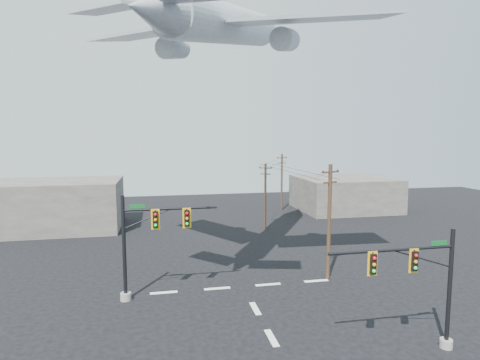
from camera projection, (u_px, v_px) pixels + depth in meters
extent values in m
cube|color=white|center=(272.00, 338.00, 23.06)|extent=(0.40, 2.00, 0.01)
cube|color=white|center=(255.00, 308.00, 26.96)|extent=(0.40, 2.00, 0.01)
cube|color=white|center=(164.00, 293.00, 29.66)|extent=(2.00, 0.40, 0.01)
cube|color=white|center=(217.00, 288.00, 30.46)|extent=(2.00, 0.40, 0.01)
cube|color=white|center=(268.00, 284.00, 31.25)|extent=(2.00, 0.40, 0.01)
cube|color=white|center=(316.00, 281.00, 32.04)|extent=(2.00, 0.40, 0.01)
cylinder|color=gray|center=(446.00, 343.00, 22.01)|extent=(0.67, 0.67, 0.48)
cylinder|color=black|center=(450.00, 289.00, 21.65)|extent=(0.23, 0.23, 6.68)
cylinder|color=black|center=(392.00, 250.00, 20.68)|extent=(7.07, 0.15, 0.15)
cylinder|color=black|center=(422.00, 259.00, 21.09)|extent=(3.72, 0.08, 0.08)
cube|color=black|center=(414.00, 261.00, 20.84)|extent=(0.32, 0.29, 1.05)
cube|color=#EEA70E|center=(414.00, 261.00, 20.86)|extent=(0.53, 0.04, 1.29)
sphere|color=red|center=(416.00, 255.00, 20.65)|extent=(0.19, 0.19, 0.19)
sphere|color=orange|center=(416.00, 262.00, 20.68)|extent=(0.19, 0.19, 0.19)
sphere|color=#0CCD3B|center=(416.00, 268.00, 20.72)|extent=(0.19, 0.19, 0.19)
cube|color=black|center=(373.00, 264.00, 20.37)|extent=(0.32, 0.29, 1.05)
cube|color=#EEA70E|center=(372.00, 264.00, 20.39)|extent=(0.53, 0.04, 1.29)
sphere|color=red|center=(374.00, 258.00, 20.18)|extent=(0.19, 0.19, 0.19)
sphere|color=orange|center=(374.00, 265.00, 20.22)|extent=(0.19, 0.19, 0.19)
sphere|color=#0CCD3B|center=(374.00, 271.00, 20.25)|extent=(0.19, 0.19, 0.19)
cube|color=#0B531D|center=(439.00, 243.00, 21.13)|extent=(0.91, 0.04, 0.25)
cylinder|color=gray|center=(126.00, 297.00, 28.29)|extent=(0.75, 0.75, 0.54)
cylinder|color=black|center=(124.00, 248.00, 27.89)|extent=(0.26, 0.26, 7.52)
cylinder|color=black|center=(171.00, 209.00, 28.24)|extent=(6.54, 0.17, 0.17)
cylinder|color=black|center=(147.00, 219.00, 27.99)|extent=(3.52, 0.09, 0.09)
cube|color=black|center=(155.00, 219.00, 27.94)|extent=(0.37, 0.32, 1.18)
cube|color=#EEA70E|center=(155.00, 219.00, 27.96)|extent=(0.59, 0.04, 1.45)
sphere|color=red|center=(155.00, 215.00, 27.72)|extent=(0.21, 0.21, 0.21)
sphere|color=orange|center=(155.00, 220.00, 27.76)|extent=(0.21, 0.21, 0.21)
sphere|color=#0CCD3B|center=(156.00, 225.00, 27.81)|extent=(0.21, 0.21, 0.21)
cube|color=black|center=(187.00, 218.00, 28.37)|extent=(0.37, 0.32, 1.18)
cube|color=#EEA70E|center=(187.00, 218.00, 28.39)|extent=(0.59, 0.04, 1.45)
sphere|color=red|center=(187.00, 213.00, 28.15)|extent=(0.21, 0.21, 0.21)
sphere|color=orange|center=(187.00, 219.00, 28.20)|extent=(0.21, 0.21, 0.21)
sphere|color=#0CCD3B|center=(187.00, 224.00, 28.24)|extent=(0.21, 0.21, 0.21)
cube|color=#0B531D|center=(137.00, 206.00, 27.69)|extent=(1.02, 0.04, 0.28)
cylinder|color=#46301E|center=(329.00, 222.00, 32.07)|extent=(0.31, 0.31, 9.33)
cube|color=#46301E|center=(330.00, 172.00, 31.61)|extent=(1.76, 0.85, 0.12)
cube|color=#46301E|center=(330.00, 182.00, 31.70)|extent=(1.38, 0.68, 0.12)
cylinder|color=black|center=(323.00, 171.00, 31.13)|extent=(0.10, 0.10, 0.12)
cylinder|color=black|center=(330.00, 171.00, 31.59)|extent=(0.10, 0.10, 0.12)
cylinder|color=black|center=(338.00, 170.00, 32.06)|extent=(0.10, 0.10, 0.12)
cylinder|color=#46301E|center=(265.00, 197.00, 49.05)|extent=(0.27, 0.27, 8.13)
cube|color=#46301E|center=(265.00, 168.00, 48.64)|extent=(1.56, 0.74, 0.11)
cube|color=#46301E|center=(265.00, 174.00, 48.73)|extent=(1.22, 0.60, 0.11)
cylinder|color=black|center=(260.00, 167.00, 48.77)|extent=(0.09, 0.09, 0.11)
cylinder|color=black|center=(265.00, 167.00, 48.63)|extent=(0.09, 0.09, 0.11)
cylinder|color=black|center=(271.00, 167.00, 48.49)|extent=(0.09, 0.09, 0.11)
cylinder|color=#46301E|center=(282.00, 182.00, 61.47)|extent=(0.30, 0.30, 8.67)
cube|color=#46301E|center=(282.00, 158.00, 61.04)|extent=(1.74, 0.61, 0.12)
cube|color=#46301E|center=(282.00, 163.00, 61.13)|extent=(1.36, 0.50, 0.12)
cylinder|color=black|center=(278.00, 157.00, 60.67)|extent=(0.10, 0.10, 0.12)
cylinder|color=black|center=(282.00, 157.00, 61.03)|extent=(0.10, 0.10, 0.12)
cylinder|color=black|center=(286.00, 157.00, 61.40)|extent=(0.10, 0.10, 0.12)
cylinder|color=black|center=(284.00, 170.00, 39.98)|extent=(0.49, 17.49, 0.03)
cylinder|color=black|center=(269.00, 163.00, 54.70)|extent=(5.72, 11.64, 0.03)
cylinder|color=black|center=(298.00, 170.00, 40.29)|extent=(0.69, 17.49, 0.03)
cylinder|color=black|center=(280.00, 163.00, 55.00)|extent=(5.84, 11.64, 0.03)
cylinder|color=silver|center=(227.00, 24.00, 30.93)|extent=(12.13, 17.72, 6.27)
cone|color=silver|center=(266.00, 31.00, 41.20)|extent=(4.89, 5.47, 3.65)
cone|color=silver|center=(150.00, 10.00, 20.65)|extent=(4.60, 5.27, 3.36)
cube|color=silver|center=(145.00, 34.00, 31.98)|extent=(10.19, 12.24, 0.98)
cube|color=silver|center=(310.00, 19.00, 27.70)|extent=(12.35, 5.28, 0.98)
cylinder|color=silver|center=(173.00, 48.00, 32.37)|extent=(3.06, 3.61, 2.17)
cylinder|color=silver|center=(285.00, 40.00, 29.38)|extent=(3.06, 3.61, 2.17)
cube|color=silver|center=(108.00, 9.00, 21.98)|extent=(4.68, 4.72, 0.53)
cube|color=slate|center=(44.00, 206.00, 48.93)|extent=(18.00, 10.00, 6.00)
cube|color=slate|center=(344.00, 194.00, 62.19)|extent=(14.00, 12.00, 5.00)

